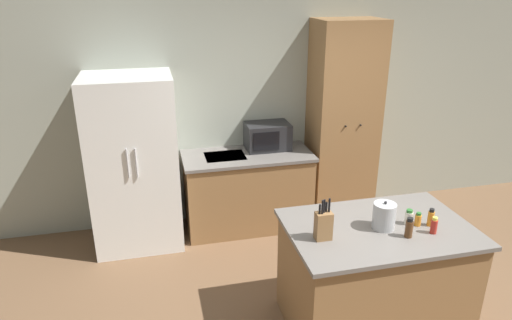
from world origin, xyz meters
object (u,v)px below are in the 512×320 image
object	(u,v)px
knife_block	(323,225)
spice_bottle_tall_dark	(418,220)
spice_bottle_amber_oil	(409,217)
kettle	(384,216)
spice_bottle_pale_salt	(431,218)
spice_bottle_green_herb	(409,228)
microwave	(267,136)
refrigerator	(134,163)
spice_bottle_short_red	(434,226)
pantry_cabinet	(343,123)

from	to	relation	value
knife_block	spice_bottle_tall_dark	bearing A→B (deg)	1.23
knife_block	spice_bottle_amber_oil	xyz separation A→B (m)	(0.73, 0.06, -0.06)
knife_block	kettle	world-z (taller)	knife_block
spice_bottle_amber_oil	spice_bottle_pale_salt	bearing A→B (deg)	-21.70
spice_bottle_pale_salt	knife_block	bearing A→B (deg)	179.64
spice_bottle_amber_oil	spice_bottle_green_herb	xyz separation A→B (m)	(-0.10, -0.18, 0.02)
spice_bottle_green_herb	spice_bottle_pale_salt	world-z (taller)	spice_bottle_green_herb
microwave	spice_bottle_tall_dark	distance (m)	2.15
microwave	knife_block	size ratio (longest dim) A/B	1.54
microwave	knife_block	xyz separation A→B (m)	(-0.12, -2.06, -0.01)
refrigerator	spice_bottle_tall_dark	distance (m)	2.86
spice_bottle_short_red	spice_bottle_amber_oil	bearing A→B (deg)	122.57
refrigerator	kettle	bearing A→B (deg)	-44.29
knife_block	refrigerator	bearing A→B (deg)	126.14
spice_bottle_short_red	spice_bottle_green_herb	size ratio (longest dim) A/B	0.84
microwave	spice_bottle_tall_dark	bearing A→B (deg)	-71.76
spice_bottle_amber_oil	refrigerator	bearing A→B (deg)	139.07
refrigerator	spice_bottle_pale_salt	xyz separation A→B (m)	(2.26, -1.89, 0.07)
refrigerator	spice_bottle_green_herb	distance (m)	2.84
spice_bottle_pale_salt	spice_bottle_green_herb	bearing A→B (deg)	-155.81
spice_bottle_amber_oil	kettle	size ratio (longest dim) A/B	0.54
refrigerator	spice_bottle_short_red	xyz separation A→B (m)	(2.22, -2.00, 0.06)
knife_block	spice_bottle_amber_oil	world-z (taller)	knife_block
spice_bottle_pale_salt	kettle	world-z (taller)	kettle
kettle	spice_bottle_pale_salt	bearing A→B (deg)	-7.51
refrigerator	spice_bottle_short_red	distance (m)	2.99
knife_block	kettle	distance (m)	0.51
microwave	spice_bottle_short_red	bearing A→B (deg)	-71.58
spice_bottle_short_red	spice_bottle_pale_salt	bearing A→B (deg)	68.09
refrigerator	spice_bottle_green_herb	xyz separation A→B (m)	(2.00, -2.01, 0.08)
spice_bottle_green_herb	microwave	bearing A→B (deg)	103.19
spice_bottle_pale_salt	microwave	bearing A→B (deg)	110.40
knife_block	kettle	bearing A→B (deg)	4.92
microwave	spice_bottle_tall_dark	world-z (taller)	microwave
microwave	spice_bottle_pale_salt	distance (m)	2.20
microwave	spice_bottle_amber_oil	size ratio (longest dim) A/B	4.01
microwave	kettle	xyz separation A→B (m)	(0.39, -2.01, -0.02)
spice_bottle_amber_oil	spice_bottle_pale_salt	size ratio (longest dim) A/B	0.86
spice_bottle_short_red	spice_bottle_green_herb	world-z (taller)	spice_bottle_green_herb
microwave	pantry_cabinet	bearing A→B (deg)	-4.36
spice_bottle_amber_oil	kettle	world-z (taller)	kettle
spice_bottle_tall_dark	spice_bottle_amber_oil	world-z (taller)	spice_bottle_amber_oil
spice_bottle_short_red	spice_bottle_tall_dark	bearing A→B (deg)	111.17
pantry_cabinet	spice_bottle_short_red	size ratio (longest dim) A/B	17.35
spice_bottle_short_red	spice_bottle_pale_salt	xyz separation A→B (m)	(0.04, 0.11, 0.00)
spice_bottle_amber_oil	kettle	distance (m)	0.23
spice_bottle_amber_oil	spice_bottle_pale_salt	xyz separation A→B (m)	(0.15, -0.06, 0.01)
spice_bottle_short_red	spice_bottle_pale_salt	world-z (taller)	spice_bottle_pale_salt
microwave	spice_bottle_tall_dark	xyz separation A→B (m)	(0.67, -2.04, -0.07)
spice_bottle_green_herb	kettle	size ratio (longest dim) A/B	0.69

